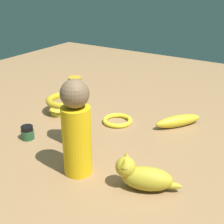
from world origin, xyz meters
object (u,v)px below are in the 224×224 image
Objects in this scene: bottle_tall at (76,116)px; bangle at (117,120)px; cat_figurine at (142,176)px; bowl at (64,103)px; nail_polish_jar at (27,133)px; person_figure_adult at (76,129)px; banana at (178,121)px.

bangle is at bearing -97.58° from bottle_tall.
bowl is at bearing -28.88° from cat_figurine.
bottle_tall is at bearing -18.68° from cat_figurine.
nail_polish_jar is 0.21m from bowl.
bottle_tall is 0.83× the size of person_figure_adult.
banana is at bearing -155.80° from bangle.
person_figure_adult reaches higher than cat_figurine.
person_figure_adult is (0.11, 0.37, 0.10)m from banana.
nail_polish_jar is (0.39, -0.03, -0.01)m from cat_figurine.
bowl is at bearing -80.62° from nail_polish_jar.
cat_figurine reaches higher than bowl.
nail_polish_jar is at bearing 168.50° from banana.
banana is at bearing -137.27° from nail_polish_jar.
bangle is 0.32m from person_figure_adult.
bowl is (0.18, -0.15, -0.05)m from bottle_tall.
cat_figurine is (-0.16, -0.03, -0.08)m from person_figure_adult.
banana is 0.39m from bowl.
banana is 1.25× the size of bowl.
banana reaches higher than bangle.
banana is at bearing -106.77° from person_figure_adult.
bowl is at bearing 141.73° from banana.
banana is (-0.18, -0.08, 0.01)m from bangle.
nail_polish_jar is at bearing -12.99° from person_figure_adult.
person_figure_adult is (-0.09, 0.11, 0.03)m from bottle_tall.
bangle is 0.41× the size of person_figure_adult.
bottle_tall is at bearing -51.05° from person_figure_adult.
nail_polish_jar is 0.32× the size of bowl.
cat_figurine is (-0.25, 0.09, -0.05)m from bottle_tall.
bottle_tall is 0.27m from cat_figurine.
bowl is (0.20, 0.03, 0.03)m from bangle.
bowl reaches higher than banana.
nail_polish_jar reaches higher than banana.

